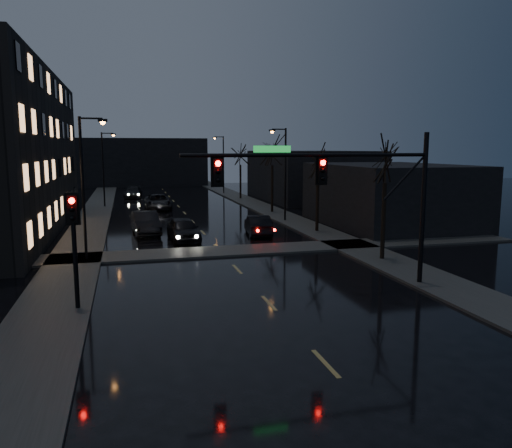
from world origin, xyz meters
TOP-DOWN VIEW (x-y plane):
  - ground at (0.00, 0.00)m, footprint 160.00×160.00m
  - sidewalk_left at (-8.50, 35.00)m, footprint 3.00×140.00m
  - sidewalk_right at (8.50, 35.00)m, footprint 3.00×140.00m
  - sidewalk_cross at (0.00, 18.50)m, footprint 40.00×3.00m
  - commercial_right_near at (15.50, 26.00)m, footprint 10.00×14.00m
  - commercial_right_far at (17.00, 48.00)m, footprint 12.00×18.00m
  - far_block at (-3.00, 78.00)m, footprint 22.00×10.00m
  - signal_mast at (3.85, 9.00)m, footprint 11.11×0.41m
  - signal_pole_left at (-7.50, 8.99)m, footprint 0.35×0.41m
  - tree_near at (8.40, 14.00)m, footprint 3.52×3.52m
  - tree_mid_a at (8.40, 24.00)m, footprint 3.30×3.30m
  - tree_mid_b at (8.40, 36.00)m, footprint 3.74×3.74m
  - tree_far at (8.40, 50.00)m, footprint 3.43×3.43m
  - streetlight_l_near at (-7.58, 18.00)m, footprint 1.53×0.28m
  - streetlight_l_far at (-7.58, 45.00)m, footprint 1.53×0.28m
  - streetlight_r_mid at (7.58, 30.00)m, footprint 1.53×0.28m
  - streetlight_r_far at (7.58, 58.00)m, footprint 1.53×0.28m
  - oncoming_car_a at (-1.80, 22.97)m, footprint 2.13×4.77m
  - oncoming_car_b at (-4.20, 26.38)m, footprint 2.14×5.13m
  - oncoming_car_c at (-2.34, 41.68)m, footprint 2.65×5.70m
  - oncoming_car_d at (-4.64, 54.94)m, footprint 2.59×5.19m
  - lead_car at (3.74, 23.87)m, footprint 2.08×4.62m

SIDE VIEW (x-z plane):
  - ground at x=0.00m, z-range 0.00..0.00m
  - sidewalk_left at x=-8.50m, z-range 0.00..0.12m
  - sidewalk_right at x=8.50m, z-range 0.00..0.12m
  - sidewalk_cross at x=0.00m, z-range 0.00..0.12m
  - oncoming_car_d at x=-4.64m, z-range 0.00..1.45m
  - lead_car at x=3.74m, z-range 0.00..1.47m
  - oncoming_car_c at x=-2.34m, z-range 0.00..1.58m
  - oncoming_car_a at x=-1.80m, z-range 0.00..1.60m
  - oncoming_car_b at x=-4.20m, z-range 0.00..1.65m
  - commercial_right_near at x=15.50m, z-range 0.00..5.00m
  - commercial_right_far at x=17.00m, z-range 0.00..6.00m
  - signal_pole_left at x=-7.50m, z-range 0.75..5.27m
  - far_block at x=-3.00m, z-range 0.00..8.00m
  - streetlight_l_near at x=-7.58m, z-range 0.77..8.77m
  - streetlight_l_far at x=-7.58m, z-range 0.77..8.77m
  - streetlight_r_mid at x=7.58m, z-range 0.77..8.77m
  - streetlight_r_far at x=7.58m, z-range 0.77..8.77m
  - signal_mast at x=3.85m, z-range 1.37..8.37m
  - tree_mid_a at x=8.40m, z-range 2.04..9.61m
  - tree_far at x=8.40m, z-range 2.12..10.00m
  - tree_near at x=8.40m, z-range 2.18..10.26m
  - tree_mid_b at x=8.40m, z-range 2.32..10.90m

